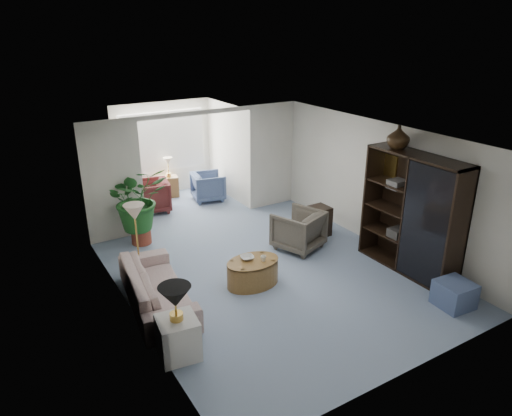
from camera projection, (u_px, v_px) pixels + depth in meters
floor at (273, 275)px, 8.48m from camera, size 6.00×6.00×0.00m
sunroom_floor at (183, 205)px, 11.74m from camera, size 2.60×2.60×0.00m
back_pier_left at (113, 182)px, 9.49m from camera, size 1.20×0.12×2.50m
back_pier_right at (272, 156)px, 11.32m from camera, size 1.20×0.12×2.50m
back_header at (197, 113)px, 9.97m from camera, size 2.60×0.12×0.10m
window_pane at (163, 141)px, 12.08m from camera, size 2.20×0.02×1.50m
window_blinds at (164, 141)px, 12.06m from camera, size 2.20×0.02×1.50m
framed_picture at (386, 166)px, 8.96m from camera, size 0.04×0.50×0.40m
sofa at (157, 287)px, 7.50m from camera, size 1.12×2.26×0.63m
end_table at (178, 338)px, 6.34m from camera, size 0.58×0.58×0.57m
table_lamp at (175, 297)px, 6.11m from camera, size 0.44×0.44×0.30m
floor_lamp at (134, 212)px, 7.95m from camera, size 0.36×0.36×0.28m
coffee_table at (253, 272)px, 8.12m from camera, size 1.10×1.10×0.45m
coffee_bowl at (247, 258)px, 8.09m from camera, size 0.27×0.27×0.06m
coffee_cup at (263, 259)px, 8.02m from camera, size 0.12×0.12×0.09m
wingback_chair at (298, 230)px, 9.37m from camera, size 1.09×1.11×0.79m
side_table_dark at (317, 221)px, 9.98m from camera, size 0.53×0.42×0.63m
entertainment_cabinet at (412, 214)px, 8.34m from camera, size 0.52×1.94×2.16m
cabinet_urn at (398, 137)px, 8.26m from camera, size 0.40×0.40×0.41m
ottoman at (454, 294)px, 7.50m from camera, size 0.56×0.56×0.42m
plant_pot at (141, 236)px, 9.67m from camera, size 0.40×0.40×0.32m
house_plant at (138, 199)px, 9.38m from camera, size 1.17×1.02×1.30m
sunroom_chair_blue at (208, 186)px, 11.98m from camera, size 0.91×0.90×0.71m
sunroom_chair_maroon at (151, 196)px, 11.24m from camera, size 0.98×0.96×0.76m
sunroom_table at (170, 187)px, 12.24m from camera, size 0.49×0.42×0.53m
shelf_clutter at (413, 215)px, 8.26m from camera, size 0.30×1.09×1.06m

